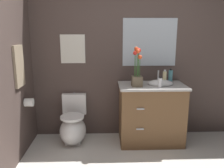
% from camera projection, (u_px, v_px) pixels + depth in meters
% --- Properties ---
extents(wall_back, '(4.53, 0.05, 2.50)m').
position_uv_depth(wall_back, '(142.00, 56.00, 3.47)').
color(wall_back, '#4C3D38').
rests_on(wall_back, ground_plane).
extents(toilet, '(0.38, 0.59, 0.69)m').
position_uv_depth(toilet, '(73.00, 126.00, 3.36)').
color(toilet, white).
rests_on(toilet, ground_plane).
extents(vanity_cabinet, '(0.94, 0.56, 1.05)m').
position_uv_depth(vanity_cabinet, '(151.00, 113.00, 3.33)').
color(vanity_cabinet, brown).
rests_on(vanity_cabinet, ground_plane).
extents(flower_vase, '(0.14, 0.14, 0.54)m').
position_uv_depth(flower_vase, '(137.00, 72.00, 3.10)').
color(flower_vase, brown).
rests_on(flower_vase, vanity_cabinet).
extents(soap_bottle, '(0.05, 0.05, 0.15)m').
position_uv_depth(soap_bottle, '(160.00, 83.00, 3.05)').
color(soap_bottle, white).
rests_on(soap_bottle, vanity_cabinet).
extents(lotion_bottle, '(0.06, 0.06, 0.21)m').
position_uv_depth(lotion_bottle, '(170.00, 76.00, 3.36)').
color(lotion_bottle, teal).
rests_on(lotion_bottle, vanity_cabinet).
extents(hand_wash_bottle, '(0.06, 0.06, 0.20)m').
position_uv_depth(hand_wash_bottle, '(165.00, 77.00, 3.29)').
color(hand_wash_bottle, beige).
rests_on(hand_wash_bottle, vanity_cabinet).
extents(wall_poster, '(0.36, 0.01, 0.42)m').
position_uv_depth(wall_poster, '(73.00, 49.00, 3.38)').
color(wall_poster, silver).
extents(wall_mirror, '(0.80, 0.01, 0.70)m').
position_uv_depth(wall_mirror, '(150.00, 42.00, 3.40)').
color(wall_mirror, '#B2BCC6').
extents(hanging_towel, '(0.03, 0.28, 0.52)m').
position_uv_depth(hanging_towel, '(19.00, 66.00, 2.85)').
color(hanging_towel, gray).
extents(toilet_paper_roll, '(0.11, 0.11, 0.11)m').
position_uv_depth(toilet_paper_roll, '(29.00, 102.00, 3.06)').
color(toilet_paper_roll, white).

